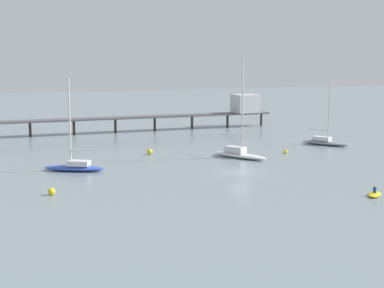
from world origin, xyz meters
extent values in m
plane|color=gray|center=(0.00, 0.00, 0.00)|extent=(400.00, 400.00, 0.00)
cube|color=#4C4C51|center=(0.00, 45.80, 2.85)|extent=(58.89, 4.06, 0.30)
cylinder|color=#38332D|center=(-20.31, 45.91, 1.35)|extent=(0.50, 0.50, 2.70)
cylinder|color=#38332D|center=(-12.19, 45.87, 1.35)|extent=(0.50, 0.50, 2.70)
cylinder|color=#38332D|center=(-4.06, 45.83, 1.35)|extent=(0.50, 0.50, 2.70)
cylinder|color=#38332D|center=(4.06, 45.78, 1.35)|extent=(0.50, 0.50, 2.70)
cylinder|color=#38332D|center=(12.19, 45.74, 1.35)|extent=(0.50, 0.50, 2.70)
cylinder|color=#38332D|center=(20.31, 45.69, 1.35)|extent=(0.50, 0.50, 2.70)
cylinder|color=#38332D|center=(28.43, 45.65, 1.35)|extent=(0.50, 0.50, 2.70)
cube|color=silver|center=(24.50, 45.67, 4.92)|extent=(4.96, 4.96, 3.84)
ellipsoid|color=white|center=(4.98, 10.00, 0.36)|extent=(6.08, 9.16, 0.72)
cube|color=silver|center=(4.65, 10.65, 1.16)|extent=(2.69, 3.34, 0.86)
cylinder|color=silver|center=(5.19, 9.59, 7.61)|extent=(0.23, 0.23, 13.77)
cylinder|color=silver|center=(4.29, 11.37, 3.20)|extent=(1.97, 3.64, 0.18)
ellipsoid|color=gray|center=(24.16, 15.96, 0.36)|extent=(6.17, 8.26, 0.72)
cube|color=silver|center=(23.82, 16.53, 1.05)|extent=(2.84, 3.30, 0.67)
cylinder|color=silver|center=(24.37, 15.61, 5.58)|extent=(0.22, 0.22, 9.73)
cylinder|color=silver|center=(23.51, 17.06, 2.47)|extent=(1.87, 2.98, 0.18)
ellipsoid|color=#2D4CB7|center=(-19.17, 9.18, 0.34)|extent=(8.03, 6.05, 0.68)
cube|color=silver|center=(-18.62, 8.86, 1.01)|extent=(3.25, 2.84, 0.66)
cylinder|color=silver|center=(-19.51, 9.38, 6.26)|extent=(0.22, 0.22, 11.15)
cylinder|color=silver|center=(-18.10, 8.55, 2.69)|extent=(2.91, 1.81, 0.17)
ellipsoid|color=yellow|center=(7.25, -16.56, 0.17)|extent=(2.89, 2.74, 0.35)
cylinder|color=navy|center=(7.25, -16.56, 0.62)|extent=(0.51, 0.51, 0.55)
sphere|color=tan|center=(7.25, -16.56, 1.02)|extent=(0.24, 0.24, 0.24)
sphere|color=yellow|center=(-23.91, -3.35, 0.39)|extent=(0.77, 0.77, 0.77)
sphere|color=yellow|center=(-6.11, 17.93, 0.42)|extent=(0.83, 0.83, 0.83)
sphere|color=yellow|center=(13.29, 10.91, 0.31)|extent=(0.63, 0.63, 0.63)
camera|label=1|loc=(-32.57, -63.39, 13.99)|focal=53.64mm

